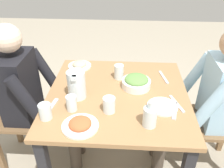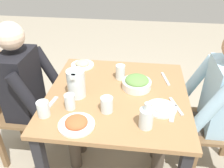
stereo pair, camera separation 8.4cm
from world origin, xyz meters
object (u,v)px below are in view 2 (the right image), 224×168
salad_bowl (137,83)px  water_glass_by_pitcher (43,109)px  diner_far (35,92)px  water_pitcher (76,83)px  diner_near (207,104)px  water_glass_near_left (107,105)px  dining_table (117,106)px  chair_far (13,106)px  plate_rice_curry (76,123)px  water_glass_center (70,102)px  oil_carafe (146,119)px  water_glass_near_right (121,72)px  plate_yoghurt (161,107)px  plate_beans (82,64)px

salad_bowl → water_glass_by_pitcher: water_glass_by_pitcher is taller
diner_far → water_pitcher: size_ratio=6.27×
water_glass_by_pitcher → diner_near: bearing=-71.8°
water_pitcher → water_glass_near_left: water_pitcher is taller
water_pitcher → water_glass_by_pitcher: 0.28m
water_pitcher → water_glass_near_left: bearing=-122.8°
diner_far → dining_table: bearing=-93.6°
diner_near → water_glass_by_pitcher: size_ratio=12.15×
salad_bowl → chair_far: bearing=92.7°
water_glass_near_left → plate_rice_curry: bearing=134.9°
water_glass_center → oil_carafe: oil_carafe is taller
salad_bowl → water_glass_by_pitcher: size_ratio=2.08×
water_glass_near_right → water_glass_by_pitcher: water_glass_near_right is taller
water_pitcher → plate_rice_curry: bearing=-166.7°
plate_yoghurt → oil_carafe: oil_carafe is taller
salad_bowl → oil_carafe: size_ratio=1.24×
diner_near → plate_rice_curry: diner_near is taller
plate_beans → diner_far: bearing=138.0°
diner_near → water_pitcher: 0.91m
diner_far → plate_rice_curry: (-0.39, -0.42, 0.09)m
water_glass_near_right → water_glass_by_pitcher: size_ratio=1.12×
diner_near → water_glass_by_pitcher: (-0.34, 1.03, 0.12)m
chair_far → water_glass_near_right: chair_far is taller
water_glass_near_left → water_glass_center: bearing=89.5°
plate_rice_curry → water_glass_near_right: water_glass_near_right is taller
water_pitcher → water_glass_near_right: size_ratio=1.73×
water_glass_near_left → water_pitcher: bearing=57.2°
dining_table → plate_yoghurt: size_ratio=4.97×
chair_far → water_glass_by_pitcher: size_ratio=9.15×
diner_near → plate_rice_curry: (-0.40, 0.82, 0.09)m
chair_far → water_glass_near_left: bearing=-107.2°
plate_beans → salad_bowl: bearing=-121.3°
plate_yoghurt → oil_carafe: 0.20m
water_glass_near_left → water_glass_near_right: size_ratio=0.91×
diner_near → water_glass_near_left: bearing=110.8°
oil_carafe → salad_bowl: bearing=9.3°
plate_beans → water_glass_by_pitcher: (-0.65, 0.08, 0.03)m
water_glass_center → plate_yoghurt: bearing=-84.3°
chair_far → plate_yoghurt: 1.15m
water_glass_by_pitcher → plate_yoghurt: bearing=-78.3°
diner_far → plate_beans: 0.45m
dining_table → water_glass_near_left: bearing=167.7°
diner_near → water_glass_by_pitcher: bearing=108.2°
water_pitcher → plate_rice_curry: 0.31m
diner_far → water_glass_by_pitcher: size_ratio=12.15×
plate_rice_curry → plate_yoghurt: (0.21, -0.49, -0.00)m
dining_table → salad_bowl: size_ratio=4.69×
chair_far → plate_yoghurt: size_ratio=4.66×
diner_near → water_glass_near_right: (0.15, 0.62, 0.13)m
water_pitcher → water_glass_near_left: (-0.14, -0.22, -0.05)m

